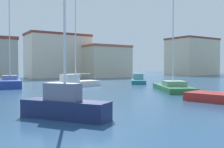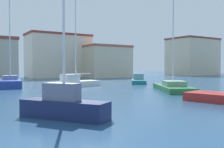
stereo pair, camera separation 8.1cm
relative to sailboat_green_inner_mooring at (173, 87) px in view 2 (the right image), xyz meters
The scene contains 9 objects.
water 7.76m from the sailboat_green_inner_mooring, 126.92° to the left, with size 160.00×160.00×0.00m, color navy.
sailboat_green_inner_mooring is the anchor object (origin of this frame).
sailboat_blue_near_pier 19.13m from the sailboat_green_inner_mooring, 132.85° to the left, with size 3.43×7.27×11.25m.
sailboat_white_distant_north 11.72m from the sailboat_green_inner_mooring, 123.60° to the left, with size 7.24×4.00×10.96m.
motorboat_teal_distant_east 12.16m from the sailboat_green_inner_mooring, 68.18° to the left, with size 5.36×6.23×1.45m.
sailboat_navy_outer_mooring 16.20m from the sailboat_green_inner_mooring, 154.08° to the right, with size 3.38×4.30×7.72m.
harbor_office 38.00m from the sailboat_green_inner_mooring, 86.99° to the left, with size 14.20×7.55×9.97m.
waterfront_apartments 34.79m from the sailboat_green_inner_mooring, 70.96° to the left, with size 10.32×9.42×7.34m.
warehouse_block 52.71m from the sailboat_green_inner_mooring, 37.71° to the left, with size 13.83×9.66×10.86m.
Camera 2 is at (0.67, -4.41, 2.41)m, focal length 40.43 mm.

